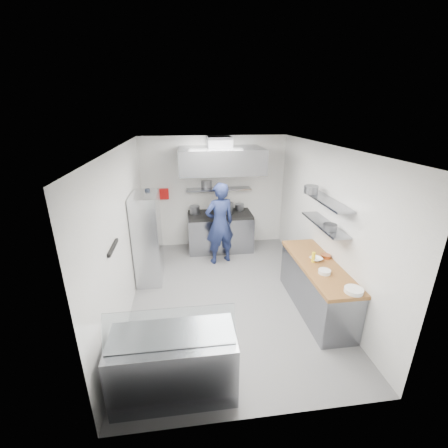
{
  "coord_description": "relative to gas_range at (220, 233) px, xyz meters",
  "views": [
    {
      "loc": [
        -0.73,
        -4.88,
        3.35
      ],
      "look_at": [
        0.0,
        0.6,
        1.25
      ],
      "focal_mm": 24.0,
      "sensor_mm": 36.0,
      "label": 1
    }
  ],
  "objects": [
    {
      "name": "floor",
      "position": [
        -0.1,
        -2.1,
        -0.45
      ],
      "size": [
        5.0,
        5.0,
        0.0
      ],
      "primitive_type": "plane",
      "color": "slate",
      "rests_on": "ground"
    },
    {
      "name": "ceiling",
      "position": [
        -0.1,
        -2.1,
        2.35
      ],
      "size": [
        5.0,
        5.0,
        0.0
      ],
      "primitive_type": "plane",
      "rotation": [
        3.14,
        0.0,
        0.0
      ],
      "color": "silver",
      "rests_on": "wall_back"
    },
    {
      "name": "wall_back",
      "position": [
        -0.1,
        0.4,
        0.95
      ],
      "size": [
        3.6,
        2.8,
        0.02
      ],
      "primitive_type": "cube",
      "rotation": [
        1.57,
        0.0,
        0.0
      ],
      "color": "white",
      "rests_on": "floor"
    },
    {
      "name": "wall_front",
      "position": [
        -0.1,
        -4.6,
        0.95
      ],
      "size": [
        3.6,
        2.8,
        0.02
      ],
      "primitive_type": "cube",
      "rotation": [
        -1.57,
        0.0,
        0.0
      ],
      "color": "white",
      "rests_on": "floor"
    },
    {
      "name": "wall_left",
      "position": [
        -1.9,
        -2.1,
        0.95
      ],
      "size": [
        2.8,
        5.0,
        0.02
      ],
      "primitive_type": "cube",
      "rotation": [
        1.57,
        0.0,
        1.57
      ],
      "color": "white",
      "rests_on": "floor"
    },
    {
      "name": "wall_right",
      "position": [
        1.7,
        -2.1,
        0.95
      ],
      "size": [
        2.8,
        5.0,
        0.02
      ],
      "primitive_type": "cube",
      "rotation": [
        1.57,
        0.0,
        -1.57
      ],
      "color": "white",
      "rests_on": "floor"
    },
    {
      "name": "gas_range",
      "position": [
        0.0,
        0.0,
        0.0
      ],
      "size": [
        1.6,
        0.8,
        0.9
      ],
      "primitive_type": "cube",
      "color": "gray",
      "rests_on": "floor"
    },
    {
      "name": "cooktop",
      "position": [
        0.0,
        0.0,
        0.48
      ],
      "size": [
        1.57,
        0.78,
        0.06
      ],
      "primitive_type": "cube",
      "color": "black",
      "rests_on": "gas_range"
    },
    {
      "name": "stock_pot_left",
      "position": [
        -0.62,
        0.08,
        0.61
      ],
      "size": [
        0.25,
        0.25,
        0.2
      ],
      "primitive_type": "cylinder",
      "color": "slate",
      "rests_on": "cooktop"
    },
    {
      "name": "stock_pot_mid",
      "position": [
        0.17,
        0.07,
        0.63
      ],
      "size": [
        0.34,
        0.34,
        0.24
      ],
      "primitive_type": "cylinder",
      "color": "slate",
      "rests_on": "cooktop"
    },
    {
      "name": "stock_pot_right",
      "position": [
        0.53,
        0.22,
        0.59
      ],
      "size": [
        0.23,
        0.23,
        0.16
      ],
      "primitive_type": "cylinder",
      "color": "slate",
      "rests_on": "cooktop"
    },
    {
      "name": "over_range_shelf",
      "position": [
        0.0,
        0.24,
        1.07
      ],
      "size": [
        1.6,
        0.3,
        0.04
      ],
      "primitive_type": "cube",
      "color": "gray",
      "rests_on": "wall_back"
    },
    {
      "name": "shelf_pot_a",
      "position": [
        -0.29,
        0.43,
        1.18
      ],
      "size": [
        0.27,
        0.27,
        0.18
      ],
      "primitive_type": "cylinder",
      "color": "slate",
      "rests_on": "over_range_shelf"
    },
    {
      "name": "extractor_hood",
      "position": [
        0.0,
        -0.18,
        1.85
      ],
      "size": [
        1.9,
        1.15,
        0.55
      ],
      "primitive_type": "cube",
      "color": "gray",
      "rests_on": "wall_back"
    },
    {
      "name": "hood_duct",
      "position": [
        0.0,
        0.05,
        2.23
      ],
      "size": [
        0.55,
        0.55,
        0.24
      ],
      "primitive_type": "cube",
      "color": "slate",
      "rests_on": "extractor_hood"
    },
    {
      "name": "red_firebox",
      "position": [
        -1.35,
        0.34,
        0.97
      ],
      "size": [
        0.22,
        0.1,
        0.26
      ],
      "primitive_type": "cube",
      "color": "#B60E0E",
      "rests_on": "wall_back"
    },
    {
      "name": "chef",
      "position": [
        -0.09,
        -0.69,
        0.5
      ],
      "size": [
        0.8,
        0.64,
        1.9
      ],
      "primitive_type": "imported",
      "rotation": [
        0.0,
        0.0,
        3.45
      ],
      "color": "#19234C",
      "rests_on": "floor"
    },
    {
      "name": "wire_rack",
      "position": [
        -1.63,
        -1.25,
        0.48
      ],
      "size": [
        0.5,
        0.9,
        1.85
      ],
      "primitive_type": "cube",
      "color": "silver",
      "rests_on": "floor"
    },
    {
      "name": "rack_bin_a",
      "position": [
        -1.63,
        -1.06,
        0.35
      ],
      "size": [
        0.14,
        0.18,
        0.16
      ],
      "primitive_type": "cube",
      "color": "white",
      "rests_on": "wire_rack"
    },
    {
      "name": "rack_bin_b",
      "position": [
        -1.63,
        -0.6,
        0.85
      ],
      "size": [
        0.14,
        0.19,
        0.17
      ],
      "primitive_type": "cube",
      "color": "yellow",
      "rests_on": "wire_rack"
    },
    {
      "name": "rack_jar",
      "position": [
        -1.58,
        -1.01,
        1.35
      ],
      "size": [
        0.1,
        0.1,
        0.18
      ],
      "primitive_type": "cylinder",
      "color": "black",
      "rests_on": "wire_rack"
    },
    {
      "name": "knife_strip",
      "position": [
        -1.88,
        -3.0,
        1.1
      ],
      "size": [
        0.04,
        0.55,
        0.05
      ],
      "primitive_type": "cube",
      "color": "black",
      "rests_on": "wall_left"
    },
    {
      "name": "prep_counter_base",
      "position": [
        1.38,
        -2.7,
        -0.03
      ],
      "size": [
        0.62,
        2.0,
        0.84
      ],
      "primitive_type": "cube",
      "color": "gray",
      "rests_on": "floor"
    },
    {
      "name": "prep_counter_top",
      "position": [
        1.38,
        -2.7,
        0.42
      ],
      "size": [
        0.65,
        2.04,
        0.06
      ],
      "primitive_type": "cube",
      "color": "#965B2A",
      "rests_on": "prep_counter_base"
    },
    {
      "name": "plate_stack_a",
      "position": [
        1.51,
        -3.58,
        0.48
      ],
      "size": [
        0.27,
        0.27,
        0.06
      ],
      "primitive_type": "cylinder",
      "color": "white",
      "rests_on": "prep_counter_top"
    },
    {
      "name": "plate_stack_b",
      "position": [
        1.33,
        -3.02,
        0.48
      ],
      "size": [
        0.2,
        0.2,
        0.06
      ],
      "primitive_type": "cylinder",
      "color": "white",
      "rests_on": "prep_counter_top"
    },
    {
      "name": "copper_pan",
      "position": [
        1.59,
        -2.5,
        0.48
      ],
      "size": [
        0.17,
        0.17,
        0.06
      ],
      "primitive_type": "cylinder",
      "color": "#BF6635",
      "rests_on": "prep_counter_top"
    },
    {
      "name": "squeeze_bottle",
      "position": [
        1.3,
        -2.62,
        0.54
      ],
      "size": [
        0.06,
        0.06,
        0.18
      ],
      "primitive_type": "cylinder",
      "color": "yellow",
      "rests_on": "prep_counter_top"
    },
    {
      "name": "mixing_bowl",
      "position": [
        1.38,
        -2.58,
        0.48
      ],
      "size": [
        0.26,
        0.26,
        0.05
      ],
      "primitive_type": "imported",
      "rotation": [
        0.0,
        0.0,
        0.34
      ],
      "color": "white",
      "rests_on": "prep_counter_top"
    },
    {
      "name": "wall_shelf_lower",
      "position": [
        1.54,
        -2.4,
        1.05
      ],
      "size": [
        0.3,
        1.3,
        0.04
      ],
      "primitive_type": "cube",
      "color": "gray",
      "rests_on": "wall_right"
    },
    {
      "name": "wall_shelf_upper",
      "position": [
        1.54,
        -2.4,
        1.47
      ],
      "size": [
        0.3,
        1.3,
        0.04
      ],
      "primitive_type": "cube",
      "color": "gray",
      "rests_on": "wall_right"
    },
    {
      "name": "shelf_pot_c",
      "position": [
        1.49,
        -2.71,
        1.12
      ],
      "size": [
        0.22,
        0.22,
        0.1
      ],
      "primitive_type": "cylinder",
      "color": "slate",
      "rests_on": "wall_shelf_lower"
    },
    {
      "name": "shelf_pot_d",
      "position": [
        1.44,
        -1.94,
        1.56
      ],
      "size": [
        0.26,
        0.26,
        0.14
      ],
      "primitive_type": "cylinder",
      "color": "slate",
      "rests_on": "wall_shelf_upper"
    },
    {
      "name": "display_case",
      "position": [
        -1.07,
        -4.1,
        -0.03
      ],
      "size": [
        1.5,
        0.7,
        0.85
      ],
      "primitive_type": "cube",
      "color": "gray",
      "rests_on": "floor"
    },
    {
      "name": "display_glass",
      "position": [
        -1.07,
        -4.22,
        0.62
      ],
      "size": [
        1.47,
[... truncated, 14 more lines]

